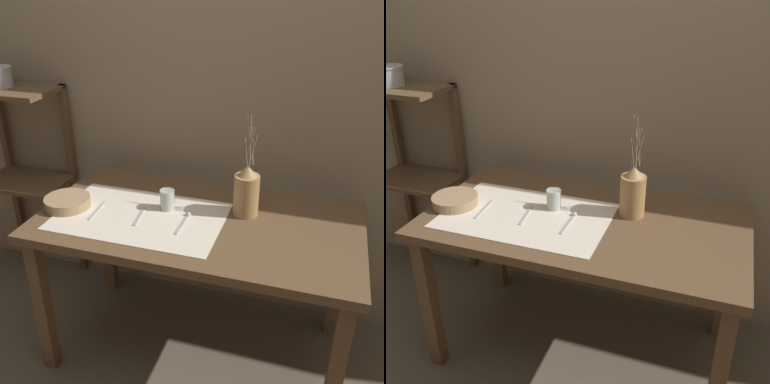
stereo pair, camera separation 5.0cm
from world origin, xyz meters
The scene contains 12 objects.
ground_plane centered at (0.00, 0.00, 0.00)m, with size 12.00×12.00×0.00m, color brown.
stone_wall_back centered at (0.00, 0.49, 1.20)m, with size 7.00×0.06×2.40m.
wooden_table centered at (0.00, 0.00, 0.66)m, with size 1.39×0.76×0.75m.
wooden_shelf_unit centered at (-1.10, 0.32, 0.81)m, with size 0.46×0.32×1.18m.
linen_cloth centered at (-0.25, -0.07, 0.75)m, with size 0.73×0.47×0.00m.
pitcher_with_flowers centered at (0.19, 0.10, 0.86)m, with size 0.11×0.11×0.44m.
wooden_bowl centered at (-0.59, -0.08, 0.77)m, with size 0.21×0.21×0.05m.
glass_tumbler_near centered at (-0.15, 0.03, 0.80)m, with size 0.07×0.07×0.09m.
fork_inner centered at (-0.45, -0.08, 0.75)m, with size 0.03×0.17×0.00m.
fork_outer centered at (-0.25, -0.07, 0.75)m, with size 0.03×0.17×0.00m.
spoon_inner centered at (-0.05, -0.03, 0.76)m, with size 0.02×0.18×0.02m.
metal_pot_large centered at (-1.17, 0.28, 1.23)m, with size 0.16×0.16×0.10m.
Camera 2 is at (0.53, -1.61, 1.71)m, focal length 42.00 mm.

